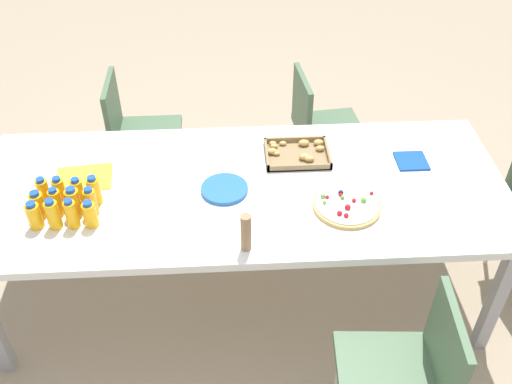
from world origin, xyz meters
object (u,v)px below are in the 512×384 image
at_px(juice_bottle_11, 94,190).
at_px(plate_stack, 225,189).
at_px(cardboard_tube, 246,233).
at_px(juice_bottle_5, 56,202).
at_px(snack_tray, 298,153).
at_px(juice_bottle_6, 74,202).
at_px(juice_bottle_8, 44,192).
at_px(juice_bottle_10, 78,192).
at_px(fruit_pizza, 347,205).
at_px(chair_near_right, 408,370).
at_px(juice_bottle_1, 53,214).
at_px(paper_folder, 84,178).
at_px(juice_bottle_4, 38,205).
at_px(juice_bottle_0, 34,216).
at_px(juice_bottle_2, 71,214).
at_px(juice_bottle_3, 90,214).
at_px(chair_far_left, 136,130).
at_px(chair_far_right, 319,124).
at_px(napkin_stack, 411,161).
at_px(party_table, 243,195).
at_px(juice_bottle_7, 91,202).
at_px(juice_bottle_9, 60,191).

height_order(juice_bottle_11, plate_stack, juice_bottle_11).
bearing_deg(cardboard_tube, juice_bottle_5, 162.36).
bearing_deg(snack_tray, juice_bottle_6, -159.50).
distance_m(juice_bottle_8, juice_bottle_10, 0.15).
xyz_separation_m(fruit_pizza, snack_tray, (-0.18, 0.40, 0.00)).
relative_size(chair_near_right, cardboard_tube, 4.64).
relative_size(juice_bottle_1, juice_bottle_11, 1.02).
relative_size(juice_bottle_6, cardboard_tube, 0.84).
xyz_separation_m(snack_tray, paper_folder, (-1.03, -0.13, -0.01)).
distance_m(juice_bottle_4, plate_stack, 0.82).
distance_m(juice_bottle_0, juice_bottle_2, 0.16).
xyz_separation_m(juice_bottle_2, juice_bottle_6, (-0.00, 0.07, 0.00)).
height_order(juice_bottle_8, paper_folder, juice_bottle_8).
height_order(juice_bottle_8, juice_bottle_10, juice_bottle_8).
relative_size(chair_near_right, snack_tray, 2.63).
xyz_separation_m(juice_bottle_10, fruit_pizza, (1.19, -0.10, -0.05)).
relative_size(snack_tray, plate_stack, 1.45).
height_order(juice_bottle_3, juice_bottle_8, juice_bottle_8).
relative_size(chair_far_left, chair_near_right, 1.00).
height_order(juice_bottle_4, plate_stack, juice_bottle_4).
relative_size(juice_bottle_4, snack_tray, 0.42).
height_order(juice_bottle_4, juice_bottle_11, juice_bottle_11).
bearing_deg(snack_tray, juice_bottle_4, -162.14).
bearing_deg(chair_far_left, chair_near_right, 34.96).
bearing_deg(paper_folder, chair_far_right, 31.58).
relative_size(juice_bottle_6, napkin_stack, 1.00).
height_order(party_table, juice_bottle_0, juice_bottle_0).
bearing_deg(juice_bottle_7, juice_bottle_6, -177.96).
distance_m(chair_near_right, snack_tray, 1.16).
bearing_deg(fruit_pizza, chair_far_left, 136.02).
height_order(juice_bottle_2, juice_bottle_11, juice_bottle_2).
xyz_separation_m(party_table, cardboard_tube, (-0.00, -0.40, 0.14)).
bearing_deg(juice_bottle_4, plate_stack, 8.67).
bearing_deg(paper_folder, juice_bottle_11, -63.23).
height_order(plate_stack, cardboard_tube, cardboard_tube).
height_order(chair_far_right, juice_bottle_0, juice_bottle_0).
bearing_deg(party_table, juice_bottle_1, -164.36).
relative_size(juice_bottle_2, juice_bottle_11, 1.02).
bearing_deg(cardboard_tube, juice_bottle_6, 161.37).
bearing_deg(juice_bottle_4, juice_bottle_0, -89.47).
relative_size(juice_bottle_5, juice_bottle_7, 0.98).
distance_m(chair_near_right, paper_folder, 1.67).
height_order(party_table, chair_far_right, chair_far_right).
distance_m(juice_bottle_4, fruit_pizza, 1.35).
distance_m(juice_bottle_2, juice_bottle_9, 0.17).
distance_m(juice_bottle_9, napkin_stack, 1.67).
xyz_separation_m(party_table, juice_bottle_1, (-0.81, -0.23, 0.12)).
height_order(juice_bottle_2, paper_folder, juice_bottle_2).
height_order(juice_bottle_0, juice_bottle_3, juice_bottle_0).
relative_size(juice_bottle_11, napkin_stack, 0.97).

